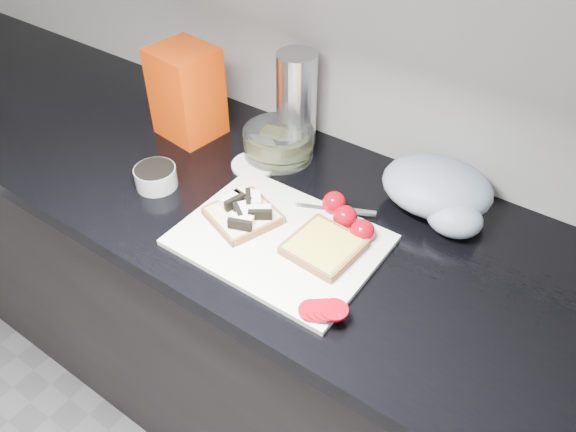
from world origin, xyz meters
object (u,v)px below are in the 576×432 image
Objects in this scene: glass_bowl at (278,143)px; steel_canister at (296,100)px; cutting_board at (280,240)px; bread_bag at (187,92)px.

steel_canister reaches higher than glass_bowl.
cutting_board is 2.33× the size of glass_bowl.
bread_bag is 0.28m from steel_canister.
glass_bowl is 0.26m from bread_bag.
glass_bowl is (-0.19, 0.25, 0.03)m from cutting_board.
steel_canister is (0.25, 0.12, 0.00)m from bread_bag.
glass_bowl is at bearing -89.46° from steel_canister.
glass_bowl is at bearing 17.61° from bread_bag.
bread_bag is at bearing -153.67° from steel_canister.
cutting_board is at bearing -53.71° from glass_bowl.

